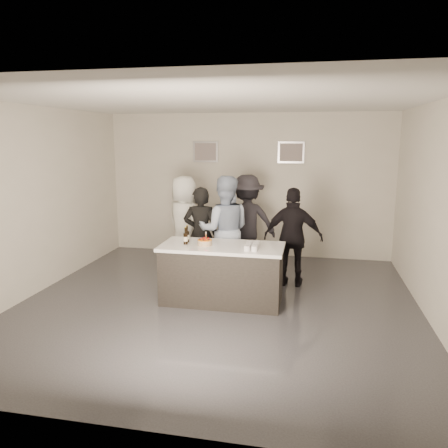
# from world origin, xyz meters

# --- Properties ---
(floor) EXTENTS (6.00, 6.00, 0.00)m
(floor) POSITION_xyz_m (0.00, 0.00, 0.00)
(floor) COLOR #3D3D42
(floor) RESTS_ON ground
(ceiling) EXTENTS (6.00, 6.00, 0.00)m
(ceiling) POSITION_xyz_m (0.00, 0.00, 3.00)
(ceiling) COLOR white
(wall_back) EXTENTS (6.00, 0.04, 3.00)m
(wall_back) POSITION_xyz_m (0.00, 3.00, 1.50)
(wall_back) COLOR beige
(wall_back) RESTS_ON ground
(wall_front) EXTENTS (6.00, 0.04, 3.00)m
(wall_front) POSITION_xyz_m (0.00, -3.00, 1.50)
(wall_front) COLOR beige
(wall_front) RESTS_ON ground
(wall_left) EXTENTS (0.04, 6.00, 3.00)m
(wall_left) POSITION_xyz_m (-3.00, 0.00, 1.50)
(wall_left) COLOR beige
(wall_left) RESTS_ON ground
(wall_right) EXTENTS (0.04, 6.00, 3.00)m
(wall_right) POSITION_xyz_m (3.00, 0.00, 1.50)
(wall_right) COLOR beige
(wall_right) RESTS_ON ground
(picture_left) EXTENTS (0.54, 0.04, 0.44)m
(picture_left) POSITION_xyz_m (-0.90, 2.97, 2.20)
(picture_left) COLOR #B2B2B7
(picture_left) RESTS_ON wall_back
(picture_right) EXTENTS (0.54, 0.04, 0.44)m
(picture_right) POSITION_xyz_m (0.90, 2.97, 2.20)
(picture_right) COLOR #B2B2B7
(picture_right) RESTS_ON wall_back
(bar_counter) EXTENTS (1.86, 0.86, 0.90)m
(bar_counter) POSITION_xyz_m (0.05, 0.12, 0.45)
(bar_counter) COLOR white
(bar_counter) RESTS_ON ground
(cake) EXTENTS (0.22, 0.22, 0.08)m
(cake) POSITION_xyz_m (-0.21, 0.07, 0.94)
(cake) COLOR orange
(cake) RESTS_ON bar_counter
(beer_bottle_a) EXTENTS (0.07, 0.07, 0.26)m
(beer_bottle_a) POSITION_xyz_m (-0.52, 0.20, 1.03)
(beer_bottle_a) COLOR black
(beer_bottle_a) RESTS_ON bar_counter
(beer_bottle_b) EXTENTS (0.07, 0.07, 0.26)m
(beer_bottle_b) POSITION_xyz_m (-0.51, 0.06, 1.03)
(beer_bottle_b) COLOR black
(beer_bottle_b) RESTS_ON bar_counter
(tumbler_cluster) EXTENTS (0.19, 0.40, 0.08)m
(tumbler_cluster) POSITION_xyz_m (0.52, 0.01, 0.94)
(tumbler_cluster) COLOR orange
(tumbler_cluster) RESTS_ON bar_counter
(candles) EXTENTS (0.24, 0.08, 0.01)m
(candles) POSITION_xyz_m (-0.20, -0.22, 0.90)
(candles) COLOR pink
(candles) RESTS_ON bar_counter
(person_main_black) EXTENTS (0.66, 0.48, 1.67)m
(person_main_black) POSITION_xyz_m (-0.53, 1.09, 0.83)
(person_main_black) COLOR black
(person_main_black) RESTS_ON ground
(person_main_blue) EXTENTS (1.01, 0.85, 1.87)m
(person_main_blue) POSITION_xyz_m (-0.10, 1.03, 0.94)
(person_main_blue) COLOR #98AAC7
(person_main_blue) RESTS_ON ground
(person_guest_left) EXTENTS (1.05, 1.01, 1.81)m
(person_guest_left) POSITION_xyz_m (-0.96, 1.51, 0.91)
(person_guest_left) COLOR silver
(person_guest_left) RESTS_ON ground
(person_guest_right) EXTENTS (1.01, 0.46, 1.69)m
(person_guest_right) POSITION_xyz_m (1.07, 1.11, 0.84)
(person_guest_right) COLOR black
(person_guest_right) RESTS_ON ground
(person_guest_back) EXTENTS (1.34, 1.08, 1.81)m
(person_guest_back) POSITION_xyz_m (0.15, 1.96, 0.91)
(person_guest_back) COLOR #25232A
(person_guest_back) RESTS_ON ground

